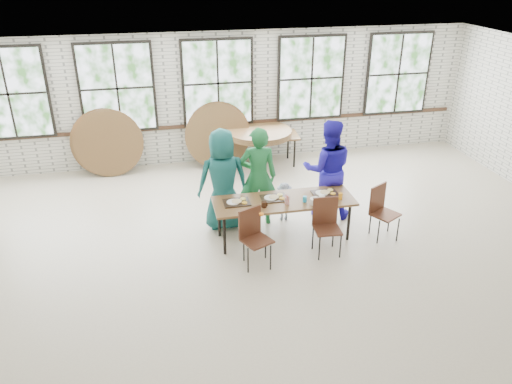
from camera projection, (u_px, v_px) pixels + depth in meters
room at (218, 85)px, 11.23m from camera, size 12.00×12.00×12.00m
dining_table at (284, 203)px, 8.47m from camera, size 2.41×0.83×0.74m
chair_near_left at (253, 232)px, 7.83m from camera, size 0.55×0.54×0.95m
chair_near_right at (326, 221)px, 8.16m from camera, size 0.45×0.43×0.95m
chair_spare at (381, 207)px, 8.61m from camera, size 0.57×0.56×0.95m
adult_teal at (223, 180)px, 8.76m from camera, size 0.93×0.63×1.84m
adult_green at (258, 177)px, 8.89m from camera, size 0.72×0.52×1.84m
toddler at (284, 202)px, 9.22m from camera, size 0.49×0.31×0.74m
adult_blue at (328, 169)px, 9.13m from camera, size 1.05×0.90×1.88m
storage_table at (259, 138)px, 11.46m from camera, size 1.85×0.89×0.74m
tabletop_clutter at (290, 199)px, 8.42m from camera, size 2.01×0.59×0.11m
round_tops_stacked at (259, 133)px, 11.41m from camera, size 1.50×1.50×0.13m
round_tops_leaning at (164, 139)px, 11.23m from camera, size 4.03×0.49×1.48m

